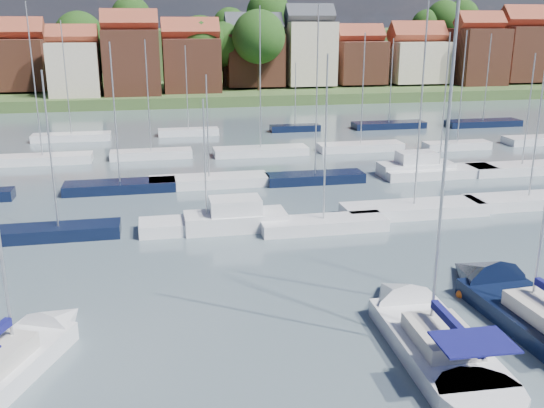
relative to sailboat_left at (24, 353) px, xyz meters
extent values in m
plane|color=#4B5D66|center=(16.50, 35.16, -0.36)|extent=(260.00, 260.00, 0.00)
cube|color=silver|center=(-0.41, -0.96, -0.11)|extent=(4.97, 6.89, 1.20)
cone|color=silver|center=(1.17, 2.69, -0.11)|extent=(3.67, 3.89, 2.65)
cube|color=beige|center=(-0.59, -1.36, 0.84)|extent=(2.76, 3.17, 0.70)
cube|color=silver|center=(17.37, -2.97, -0.11)|extent=(3.65, 8.20, 1.20)
cone|color=silver|center=(17.55, 2.08, -0.11)|extent=(3.50, 4.05, 3.37)
cylinder|color=silver|center=(17.22, -7.01, -0.11)|extent=(3.48, 3.48, 1.20)
cube|color=beige|center=(17.35, -3.53, 0.84)|extent=(2.48, 3.45, 0.70)
cylinder|color=#B2B2B7|center=(17.39, -2.41, 7.97)|extent=(0.14, 0.14, 14.96)
cylinder|color=#B2B2B7|center=(17.31, -4.65, 1.69)|extent=(0.26, 4.49, 0.10)
cube|color=#111156|center=(17.31, -4.65, 1.84)|extent=(0.45, 4.27, 0.35)
cube|color=#111156|center=(17.25, -6.11, 1.99)|extent=(2.93, 2.12, 0.08)
cube|color=black|center=(23.22, -1.73, -0.11)|extent=(4.04, 8.88, 1.20)
cone|color=black|center=(22.96, 3.71, -0.11)|extent=(3.83, 4.40, 3.63)
sphere|color=beige|center=(18.45, -7.07, -0.36)|extent=(0.43, 0.43, 0.43)
sphere|color=#D85914|center=(21.31, 2.12, -0.36)|extent=(0.51, 0.51, 0.51)
cube|color=black|center=(-0.61, 15.70, -0.01)|extent=(8.01, 2.24, 1.00)
cylinder|color=#B2B2B7|center=(-0.61, 15.70, 5.57)|extent=(0.12, 0.12, 10.16)
cube|color=silver|center=(9.23, 15.36, -0.01)|extent=(9.22, 2.58, 1.00)
cylinder|color=#B2B2B7|center=(9.23, 15.36, 4.58)|extent=(0.12, 0.12, 8.18)
cube|color=silver|center=(17.13, 13.77, -0.01)|extent=(8.78, 2.46, 1.00)
cylinder|color=#B2B2B7|center=(17.13, 13.77, 6.02)|extent=(0.12, 0.12, 11.06)
cube|color=silver|center=(24.73, 15.83, -0.01)|extent=(10.79, 3.02, 1.00)
cylinder|color=#B2B2B7|center=(24.73, 15.83, 7.92)|extent=(0.12, 0.12, 14.87)
cube|color=silver|center=(34.48, 16.19, -0.01)|extent=(10.13, 2.84, 1.00)
cylinder|color=#B2B2B7|center=(34.48, 16.19, 5.29)|extent=(0.12, 0.12, 9.59)
cube|color=silver|center=(11.19, 15.16, 0.14)|extent=(7.00, 2.60, 1.40)
cube|color=silver|center=(11.19, 15.16, 1.24)|extent=(3.50, 2.20, 1.30)
cube|color=black|center=(2.95, 26.80, -0.01)|extent=(9.30, 2.60, 1.00)
cylinder|color=#B2B2B7|center=(2.95, 26.80, 6.23)|extent=(0.12, 0.12, 11.48)
cube|color=silver|center=(10.56, 27.17, -0.01)|extent=(10.40, 2.91, 1.00)
cylinder|color=#B2B2B7|center=(10.56, 27.17, 4.87)|extent=(0.12, 0.12, 8.77)
cube|color=black|center=(19.98, 26.44, -0.01)|extent=(8.80, 2.46, 1.00)
cylinder|color=#B2B2B7|center=(19.98, 26.44, 7.65)|extent=(0.12, 0.12, 14.33)
cube|color=silver|center=(31.90, 26.32, -0.01)|extent=(10.73, 3.00, 1.00)
cylinder|color=#B2B2B7|center=(31.90, 26.32, 6.56)|extent=(0.12, 0.12, 12.14)
cube|color=silver|center=(40.32, 26.13, -0.01)|extent=(10.48, 2.93, 1.00)
cylinder|color=#B2B2B7|center=(40.32, 26.13, 5.63)|extent=(0.12, 0.12, 10.28)
cube|color=silver|center=(29.96, 27.16, 0.14)|extent=(7.00, 2.60, 1.40)
cube|color=silver|center=(29.96, 27.16, 1.24)|extent=(3.50, 2.20, 1.30)
cube|color=silver|center=(-5.21, 39.37, -0.01)|extent=(9.71, 2.72, 1.00)
cylinder|color=#B2B2B7|center=(-5.21, 39.37, 7.93)|extent=(0.12, 0.12, 14.88)
cube|color=silver|center=(5.66, 39.67, -0.01)|extent=(8.49, 2.38, 1.00)
cylinder|color=#B2B2B7|center=(5.66, 39.67, 6.14)|extent=(0.12, 0.12, 11.31)
cube|color=silver|center=(17.29, 38.94, -0.01)|extent=(10.16, 2.85, 1.00)
cylinder|color=#B2B2B7|center=(17.29, 38.94, 7.78)|extent=(0.12, 0.12, 14.59)
cube|color=silver|center=(28.67, 39.06, -0.01)|extent=(9.53, 2.67, 1.00)
cylinder|color=#B2B2B7|center=(28.67, 39.06, 6.44)|extent=(0.12, 0.12, 11.91)
cube|color=silver|center=(39.66, 37.67, -0.01)|extent=(7.62, 2.13, 1.00)
cylinder|color=#B2B2B7|center=(39.66, 37.67, 6.55)|extent=(0.12, 0.12, 12.13)
cube|color=silver|center=(-3.76, 51.72, -0.01)|extent=(9.24, 2.59, 1.00)
cylinder|color=#B2B2B7|center=(-3.76, 51.72, 7.07)|extent=(0.12, 0.12, 13.17)
cube|color=silver|center=(10.42, 52.46, -0.01)|extent=(7.57, 2.12, 1.00)
cylinder|color=#B2B2B7|center=(10.42, 52.46, 5.61)|extent=(0.12, 0.12, 10.24)
cube|color=black|center=(24.39, 52.63, -0.01)|extent=(6.58, 1.84, 1.00)
cylinder|color=#B2B2B7|center=(24.39, 52.63, 4.49)|extent=(0.12, 0.12, 8.01)
cube|color=black|center=(37.44, 52.57, -0.01)|extent=(9.92, 2.78, 1.00)
cylinder|color=#B2B2B7|center=(37.44, 52.57, 5.95)|extent=(0.12, 0.12, 10.92)
cube|color=black|center=(50.78, 51.53, -0.01)|extent=(10.55, 2.95, 1.00)
cylinder|color=#B2B2B7|center=(50.78, 51.53, 6.25)|extent=(0.12, 0.12, 11.51)
cube|color=#3E592C|center=(16.50, 112.16, -0.06)|extent=(200.00, 70.00, 3.00)
cube|color=#3E592C|center=(16.50, 137.16, 4.64)|extent=(200.00, 60.00, 14.00)
cube|color=brown|center=(-17.15, 92.95, 6.20)|extent=(10.37, 9.97, 8.73)
cube|color=brown|center=(-17.15, 92.95, 11.83)|extent=(10.57, 5.13, 5.13)
cube|color=beige|center=(-6.24, 84.17, 5.72)|extent=(8.09, 8.80, 8.96)
cube|color=brown|center=(-6.24, 84.17, 11.19)|extent=(8.25, 4.00, 4.00)
cube|color=brown|center=(3.15, 85.10, 6.72)|extent=(9.36, 10.17, 10.97)
cube|color=brown|center=(3.15, 85.10, 13.35)|extent=(9.54, 4.63, 4.63)
cube|color=brown|center=(13.46, 86.81, 5.95)|extent=(9.90, 8.56, 9.42)
cube|color=brown|center=(13.46, 86.81, 11.87)|extent=(10.10, 4.90, 4.90)
cube|color=brown|center=(25.60, 91.81, 6.58)|extent=(10.59, 8.93, 9.49)
cube|color=#383A42|center=(25.60, 91.81, 12.63)|extent=(10.80, 5.24, 5.24)
cube|color=beige|center=(36.21, 90.96, 7.66)|extent=(9.01, 8.61, 11.65)
cube|color=#383A42|center=(36.21, 90.96, 14.59)|extent=(9.19, 4.46, 4.46)
cube|color=brown|center=(46.67, 92.16, 5.84)|extent=(9.10, 9.34, 8.00)
cube|color=brown|center=(46.67, 92.16, 10.96)|extent=(9.28, 4.50, 4.50)
cube|color=beige|center=(58.45, 91.75, 5.78)|extent=(10.86, 9.59, 7.88)
cube|color=brown|center=(58.45, 91.75, 11.05)|extent=(11.07, 5.37, 5.37)
cube|color=brown|center=(70.26, 89.08, 6.72)|extent=(9.18, 9.96, 10.97)
cube|color=brown|center=(70.26, 89.08, 13.33)|extent=(9.36, 4.54, 4.54)
cube|color=brown|center=(81.68, 90.37, 7.22)|extent=(11.39, 9.67, 10.76)
cube|color=brown|center=(81.68, 90.37, 14.00)|extent=(11.62, 5.64, 5.64)
cylinder|color=#382619|center=(73.27, 110.67, 8.15)|extent=(0.50, 0.50, 4.47)
sphere|color=#254C17|center=(73.27, 110.67, 14.22)|extent=(8.18, 8.18, 8.18)
cylinder|color=#382619|center=(19.96, 91.09, 3.47)|extent=(0.50, 0.50, 4.46)
sphere|color=#254C17|center=(19.96, 91.09, 9.52)|extent=(8.15, 8.15, 8.15)
cylinder|color=#382619|center=(31.72, 108.84, 8.21)|extent=(0.50, 0.50, 5.15)
sphere|color=#254C17|center=(31.72, 108.84, 15.20)|extent=(9.41, 9.41, 9.41)
cylinder|color=#382619|center=(2.96, 111.48, 8.32)|extent=(0.50, 0.50, 4.56)
sphere|color=#254C17|center=(2.96, 111.48, 14.51)|extent=(8.34, 8.34, 8.34)
cylinder|color=#382619|center=(-6.73, 100.41, 3.81)|extent=(0.50, 0.50, 5.15)
sphere|color=#254C17|center=(-6.73, 100.41, 10.81)|extent=(9.42, 9.42, 9.42)
cylinder|color=#382619|center=(30.26, 99.87, 3.12)|extent=(0.50, 0.50, 3.77)
sphere|color=#254C17|center=(30.26, 99.87, 8.23)|extent=(6.89, 6.89, 6.89)
cylinder|color=#382619|center=(25.55, 86.10, 3.85)|extent=(0.50, 0.50, 5.21)
sphere|color=#254C17|center=(25.55, 86.10, 10.92)|extent=(9.53, 9.53, 9.53)
cylinder|color=#382619|center=(78.43, 96.78, 2.73)|extent=(0.50, 0.50, 2.97)
sphere|color=#254C17|center=(78.43, 96.78, 6.76)|extent=(5.44, 5.44, 5.44)
cylinder|color=#382619|center=(15.35, 88.91, 3.66)|extent=(0.50, 0.50, 4.84)
sphere|color=#254C17|center=(15.35, 88.91, 10.23)|extent=(8.85, 8.85, 8.85)
cylinder|color=#382619|center=(69.18, 110.88, 7.80)|extent=(0.50, 0.50, 3.72)
sphere|color=#254C17|center=(69.18, 110.88, 12.85)|extent=(6.80, 6.80, 6.80)
cylinder|color=#382619|center=(70.55, 89.29, 3.26)|extent=(0.50, 0.50, 4.05)
sphere|color=#254C17|center=(70.55, 89.29, 8.75)|extent=(7.40, 7.40, 7.40)
cylinder|color=#382619|center=(23.34, 108.45, 7.55)|extent=(0.50, 0.50, 3.93)
sphere|color=#254C17|center=(23.34, 108.45, 12.88)|extent=(7.19, 7.19, 7.19)
cylinder|color=#382619|center=(47.15, 95.33, 3.15)|extent=(0.50, 0.50, 3.82)
sphere|color=#254C17|center=(47.15, 95.33, 8.34)|extent=(6.99, 6.99, 6.99)
cylinder|color=#382619|center=(-0.94, 88.28, 2.98)|extent=(0.50, 0.50, 3.48)
sphere|color=#254C17|center=(-0.94, 88.28, 7.70)|extent=(6.37, 6.37, 6.37)
cylinder|color=#382619|center=(74.01, 97.97, 2.73)|extent=(0.50, 0.50, 2.99)
sphere|color=#254C17|center=(74.01, 97.97, 6.78)|extent=(5.46, 5.46, 5.46)
cylinder|color=#382619|center=(20.11, 94.20, 2.86)|extent=(0.50, 0.50, 3.25)
sphere|color=#254C17|center=(20.11, 94.20, 7.27)|extent=(5.94, 5.94, 5.94)
cylinder|color=#382619|center=(13.45, 95.90, 2.73)|extent=(0.50, 0.50, 2.98)
sphere|color=#254C17|center=(13.45, 95.90, 6.78)|extent=(5.46, 5.46, 5.46)
cylinder|color=#382619|center=(81.16, 116.91, 8.99)|extent=(0.50, 0.50, 4.29)
sphere|color=#254C17|center=(81.16, 116.91, 14.81)|extent=(7.84, 7.84, 7.84)
camera|label=1|loc=(5.86, -24.43, 13.48)|focal=40.00mm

